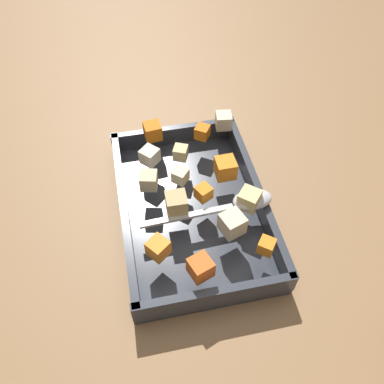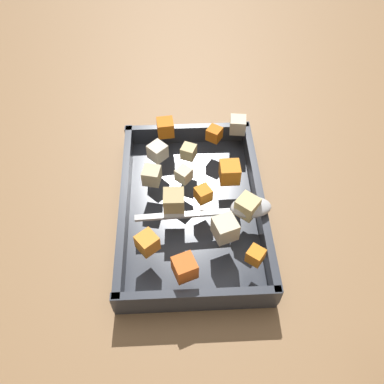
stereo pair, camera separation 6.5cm
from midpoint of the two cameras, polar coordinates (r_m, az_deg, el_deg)
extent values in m
plane|color=#936D47|center=(0.70, -2.84, -3.27)|extent=(4.00, 4.00, 0.00)
cube|color=#333842|center=(0.69, -2.68, -3.00)|extent=(0.35, 0.24, 0.01)
cube|color=#333842|center=(0.69, 6.40, -0.20)|extent=(0.35, 0.01, 0.04)
cube|color=#333842|center=(0.67, -12.17, -3.19)|extent=(0.35, 0.01, 0.04)
cube|color=#333842|center=(0.59, 0.19, -14.66)|extent=(0.01, 0.24, 0.04)
cube|color=#333842|center=(0.79, -4.91, 7.93)|extent=(0.01, 0.24, 0.04)
cube|color=orange|center=(0.74, -1.07, 8.29)|extent=(0.03, 0.03, 0.02)
cube|color=orange|center=(0.59, 7.34, -7.73)|extent=(0.03, 0.03, 0.02)
cube|color=orange|center=(0.65, -1.25, -0.25)|extent=(0.03, 0.03, 0.02)
cube|color=orange|center=(0.68, 1.97, 3.24)|extent=(0.03, 0.03, 0.03)
cube|color=orange|center=(0.75, -8.06, 8.34)|extent=(0.03, 0.03, 0.03)
cube|color=orange|center=(0.57, -2.11, -10.77)|extent=(0.04, 0.04, 0.03)
cube|color=orange|center=(0.59, -7.96, -8.01)|extent=(0.04, 0.04, 0.03)
cube|color=beige|center=(0.67, -8.88, 1.45)|extent=(0.03, 0.03, 0.03)
cube|color=tan|center=(0.63, -5.16, -1.78)|extent=(0.03, 0.03, 0.03)
cube|color=#E0CC89|center=(0.71, -4.28, 5.39)|extent=(0.03, 0.03, 0.02)
cube|color=beige|center=(0.61, 2.63, -4.66)|extent=(0.04, 0.04, 0.03)
cube|color=beige|center=(0.67, -4.42, 2.14)|extent=(0.03, 0.03, 0.02)
cube|color=beige|center=(0.76, 2.00, 9.85)|extent=(0.03, 0.03, 0.03)
cube|color=#E0CC89|center=(0.64, 5.15, -1.21)|extent=(0.04, 0.04, 0.03)
cube|color=silver|center=(0.71, -8.61, 4.88)|extent=(0.04, 0.04, 0.03)
ellipsoid|color=silver|center=(0.64, 5.64, -1.25)|extent=(0.04, 0.07, 0.02)
cube|color=silver|center=(0.63, -3.67, -3.55)|extent=(0.02, 0.15, 0.01)
camera|label=1|loc=(0.03, -92.87, -3.52)|focal=37.99mm
camera|label=2|loc=(0.03, 87.13, 3.52)|focal=37.99mm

